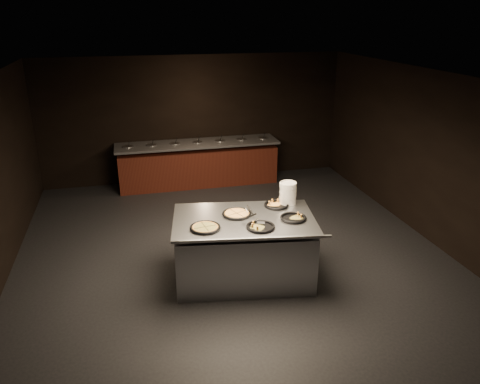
# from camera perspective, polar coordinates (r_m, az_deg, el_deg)

# --- Properties ---
(room) EXTENTS (7.02, 8.02, 2.92)m
(room) POSITION_cam_1_polar(r_m,az_deg,el_deg) (7.25, -0.89, 2.28)
(room) COLOR black
(room) RESTS_ON ground
(salad_bar) EXTENTS (3.70, 0.83, 1.18)m
(salad_bar) POSITION_cam_1_polar(r_m,az_deg,el_deg) (10.89, -5.09, 3.16)
(salad_bar) COLOR #5C2415
(salad_bar) RESTS_ON ground
(serving_counter) EXTENTS (2.23, 1.62, 0.99)m
(serving_counter) POSITION_cam_1_polar(r_m,az_deg,el_deg) (7.04, 0.48, -7.08)
(serving_counter) COLOR silver
(serving_counter) RESTS_ON ground
(plate_stack) EXTENTS (0.26, 0.26, 0.35)m
(plate_stack) POSITION_cam_1_polar(r_m,az_deg,el_deg) (7.30, 5.86, -0.15)
(plate_stack) COLOR white
(plate_stack) RESTS_ON serving_counter
(pan_veggie_whole) EXTENTS (0.43, 0.43, 0.04)m
(pan_veggie_whole) POSITION_cam_1_polar(r_m,az_deg,el_deg) (6.50, -4.27, -4.33)
(pan_veggie_whole) COLOR black
(pan_veggie_whole) RESTS_ON serving_counter
(pan_cheese_whole) EXTENTS (0.43, 0.43, 0.04)m
(pan_cheese_whole) POSITION_cam_1_polar(r_m,az_deg,el_deg) (6.91, -0.40, -2.66)
(pan_cheese_whole) COLOR black
(pan_cheese_whole) RESTS_ON serving_counter
(pan_cheese_slices_a) EXTENTS (0.38, 0.38, 0.04)m
(pan_cheese_slices_a) POSITION_cam_1_polar(r_m,az_deg,el_deg) (7.24, 4.46, -1.57)
(pan_cheese_slices_a) COLOR black
(pan_cheese_slices_a) RESTS_ON serving_counter
(pan_cheese_slices_b) EXTENTS (0.40, 0.40, 0.04)m
(pan_cheese_slices_b) POSITION_cam_1_polar(r_m,az_deg,el_deg) (6.52, 2.53, -4.24)
(pan_cheese_slices_b) COLOR black
(pan_cheese_slices_b) RESTS_ON serving_counter
(pan_veggie_slices) EXTENTS (0.38, 0.38, 0.04)m
(pan_veggie_slices) POSITION_cam_1_polar(r_m,az_deg,el_deg) (6.82, 6.52, -3.15)
(pan_veggie_slices) COLOR black
(pan_veggie_slices) RESTS_ON serving_counter
(server_left) EXTENTS (0.16, 0.29, 0.15)m
(server_left) POSITION_cam_1_polar(r_m,az_deg,el_deg) (6.90, 1.04, -2.26)
(server_left) COLOR silver
(server_left) RESTS_ON serving_counter
(server_right) EXTENTS (0.33, 0.17, 0.16)m
(server_right) POSITION_cam_1_polar(r_m,az_deg,el_deg) (6.61, 1.53, -3.26)
(server_right) COLOR silver
(server_right) RESTS_ON serving_counter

